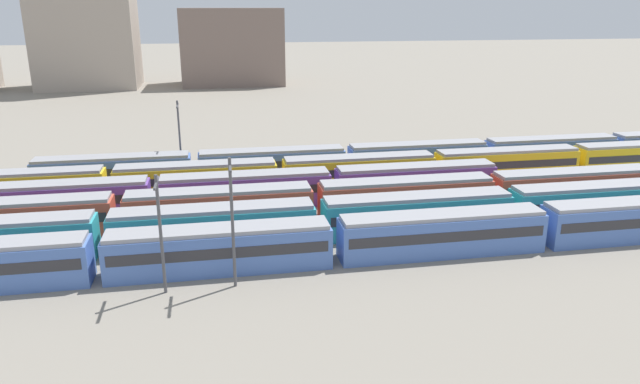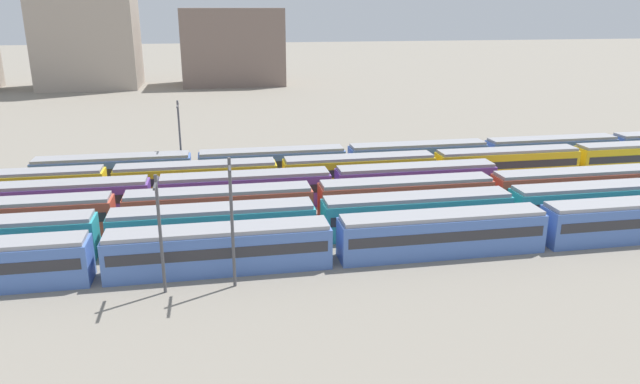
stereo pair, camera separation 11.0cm
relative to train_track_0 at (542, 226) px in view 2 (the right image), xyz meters
The scene contains 11 objects.
ground_plane 43.90m from the train_track_0, 162.76° to the left, with size 600.00×600.00×0.00m, color gray.
train_track_0 is the anchor object (origin of this frame).
train_track_1 5.22m from the train_track_0, 94.68° to the left, with size 112.50×3.06×3.75m.
train_track_2 21.38m from the train_track_0, 150.89° to the left, with size 74.70×3.06×3.75m.
train_track_3 29.70m from the train_track_0, 148.32° to the left, with size 55.80×3.06×3.75m.
train_track_4 23.81m from the train_track_0, 119.12° to the left, with size 93.60×3.06×3.75m.
train_track_5 26.92m from the train_track_0, 74.96° to the left, with size 112.50×3.06×3.75m.
catenary_pole_0 32.85m from the train_track_0, behind, with size 0.24×3.20×9.20m.
catenary_pole_1 43.50m from the train_track_0, 138.52° to the left, with size 0.24×3.20×9.63m.
catenary_pole_2 27.74m from the train_track_0, behind, with size 0.24×3.20×10.18m.
distant_building_2 122.98m from the train_track_0, 100.40° to the left, with size 26.89×17.65×20.10m, color #7A665B.
Camera 2 is at (13.64, -44.40, 20.56)m, focal length 32.95 mm.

